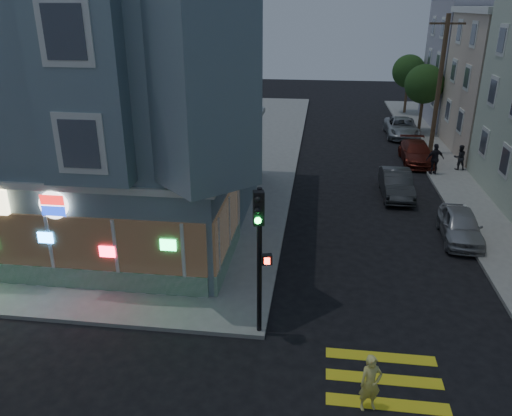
% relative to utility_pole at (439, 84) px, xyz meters
% --- Properties ---
extents(ground, '(120.00, 120.00, 0.00)m').
position_rel_utility_pole_xyz_m(ground, '(-12.00, -24.00, -4.80)').
color(ground, black).
rests_on(ground, ground).
extents(sidewalk_nw, '(33.00, 42.00, 0.15)m').
position_rel_utility_pole_xyz_m(sidewalk_nw, '(-25.50, -1.00, -4.72)').
color(sidewalk_nw, gray).
rests_on(sidewalk_nw, ground).
extents(corner_building, '(14.60, 14.60, 11.40)m').
position_rel_utility_pole_xyz_m(corner_building, '(-18.00, -13.02, 1.02)').
color(corner_building, slate).
rests_on(corner_building, sidewalk_nw).
extents(row_house_d, '(12.00, 8.60, 10.50)m').
position_rel_utility_pole_xyz_m(row_house_d, '(7.50, 10.00, 0.60)').
color(row_house_d, '#94919F').
rests_on(row_house_d, sidewalk_ne).
extents(utility_pole, '(2.20, 0.30, 9.00)m').
position_rel_utility_pole_xyz_m(utility_pole, '(0.00, 0.00, 0.00)').
color(utility_pole, '#4C3826').
rests_on(utility_pole, sidewalk_ne).
extents(street_tree_near, '(3.00, 3.00, 5.30)m').
position_rel_utility_pole_xyz_m(street_tree_near, '(0.20, 6.00, -0.86)').
color(street_tree_near, '#4C3826').
rests_on(street_tree_near, sidewalk_ne).
extents(street_tree_far, '(3.00, 3.00, 5.30)m').
position_rel_utility_pole_xyz_m(street_tree_far, '(0.20, 14.00, -0.86)').
color(street_tree_far, '#4C3826').
rests_on(street_tree_far, sidewalk_ne).
extents(running_child, '(0.67, 0.54, 1.60)m').
position_rel_utility_pole_xyz_m(running_child, '(-6.02, -24.43, -4.00)').
color(running_child, '#F0E67A').
rests_on(running_child, ground).
extents(pedestrian_a, '(0.85, 0.72, 1.55)m').
position_rel_utility_pole_xyz_m(pedestrian_a, '(1.00, -3.69, -3.87)').
color(pedestrian_a, black).
rests_on(pedestrian_a, sidewalk_ne).
extents(pedestrian_b, '(1.17, 0.72, 1.86)m').
position_rel_utility_pole_xyz_m(pedestrian_b, '(-0.70, -4.79, -3.72)').
color(pedestrian_b, black).
rests_on(pedestrian_b, sidewalk_ne).
extents(parked_car_a, '(1.83, 4.07, 1.36)m').
position_rel_utility_pole_xyz_m(parked_car_a, '(-1.30, -13.76, -4.12)').
color(parked_car_a, '#A3A6AB').
rests_on(parked_car_a, ground).
extents(parked_car_b, '(1.51, 4.29, 1.41)m').
position_rel_utility_pole_xyz_m(parked_car_b, '(-3.40, -8.56, -4.09)').
color(parked_car_b, '#333537').
rests_on(parked_car_b, ground).
extents(parked_car_c, '(1.90, 4.67, 1.35)m').
position_rel_utility_pole_xyz_m(parked_car_c, '(-1.30, -2.08, -4.12)').
color(parked_car_c, maroon).
rests_on(parked_car_c, ground).
extents(parked_car_d, '(2.42, 5.20, 1.44)m').
position_rel_utility_pole_xyz_m(parked_car_d, '(-1.30, 4.99, -4.08)').
color(parked_car_d, '#A4AAAF').
rests_on(parked_car_d, ground).
extents(traffic_signal, '(0.59, 0.53, 4.76)m').
position_rel_utility_pole_xyz_m(traffic_signal, '(-9.18, -21.82, -1.43)').
color(traffic_signal, black).
rests_on(traffic_signal, sidewalk_nw).
extents(fire_hydrant, '(0.47, 0.27, 0.82)m').
position_rel_utility_pole_xyz_m(fire_hydrant, '(-0.70, -11.93, -4.21)').
color(fire_hydrant, silver).
rests_on(fire_hydrant, sidewalk_ne).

